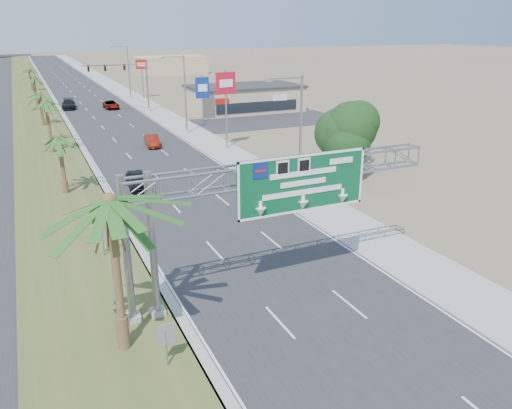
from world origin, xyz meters
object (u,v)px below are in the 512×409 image
object	(u,v)px
palm_near	(109,202)
pole_sign_red_near	(226,88)
store_building	(245,99)
signal_mast	(135,83)
car_mid_lane	(152,141)
car_right_lane	(111,105)
sign_gantry	(271,184)
pole_sign_blue	(202,89)
car_far	(69,104)
pole_sign_red_far	(142,67)
car_left_lane	(137,180)

from	to	relation	value
palm_near	pole_sign_red_near	distance (m)	38.12
store_building	signal_mast	bearing A→B (deg)	160.46
car_mid_lane	car_right_lane	size ratio (longest dim) A/B	0.87
sign_gantry	store_building	xyz separation A→B (m)	(23.06, 56.07, -4.06)
store_building	car_mid_lane	bearing A→B (deg)	-136.47
palm_near	store_building	bearing A→B (deg)	61.72
palm_near	car_mid_lane	size ratio (longest dim) A/B	2.01
signal_mast	store_building	distance (m)	18.08
car_right_lane	pole_sign_blue	distance (m)	21.71
car_far	pole_sign_red_far	xyz separation A→B (m)	(14.69, 7.46, 5.19)
car_mid_lane	car_far	size ratio (longest dim) A/B	0.76
store_building	pole_sign_blue	size ratio (longest dim) A/B	2.68
sign_gantry	pole_sign_red_near	xyz separation A→B (m)	(10.06, 31.57, 0.93)
car_far	pole_sign_red_far	world-z (taller)	pole_sign_red_far
sign_gantry	car_right_lane	bearing A→B (deg)	87.42
car_right_lane	pole_sign_red_near	distance (m)	37.55
car_mid_lane	palm_near	bearing A→B (deg)	-99.58
signal_mast	pole_sign_red_near	distance (m)	30.79
pole_sign_red_near	store_building	bearing A→B (deg)	62.05
signal_mast	car_left_lane	xyz separation A→B (m)	(-8.75, -40.87, -4.10)
car_mid_lane	pole_sign_red_near	size ratio (longest dim) A/B	0.47
pole_sign_red_near	pole_sign_red_far	distance (m)	46.85
car_left_lane	pole_sign_red_far	world-z (taller)	pole_sign_red_far
store_building	car_mid_lane	xyz separation A→B (m)	(-20.50, -19.47, -1.31)
car_right_lane	pole_sign_red_near	world-z (taller)	pole_sign_red_near
palm_near	car_mid_lane	world-z (taller)	palm_near
palm_near	car_left_lane	xyz separation A→B (m)	(5.62, 23.10, -6.18)
palm_near	car_right_lane	world-z (taller)	palm_near
palm_near	pole_sign_blue	distance (m)	55.55
sign_gantry	car_far	distance (m)	71.22
car_far	signal_mast	bearing A→B (deg)	-36.13
car_left_lane	car_mid_lane	size ratio (longest dim) A/B	1.05
sign_gantry	car_far	world-z (taller)	sign_gantry
store_building	car_left_lane	bearing A→B (deg)	-126.24
store_building	pole_sign_red_near	bearing A→B (deg)	-117.95
palm_near	pole_sign_red_near	world-z (taller)	pole_sign_red_near
car_right_lane	palm_near	bearing A→B (deg)	-100.12
store_building	pole_sign_blue	distance (m)	12.19
pole_sign_blue	palm_near	bearing A→B (deg)	-112.77
sign_gantry	car_left_lane	bearing A→B (deg)	96.78
palm_near	car_left_lane	bearing A→B (deg)	76.32
signal_mast	car_far	bearing A→B (deg)	137.81
palm_near	pole_sign_red_far	size ratio (longest dim) A/B	1.10
car_left_lane	pole_sign_red_near	bearing A→B (deg)	43.06
car_far	car_right_lane	bearing A→B (deg)	-18.40
signal_mast	car_right_lane	world-z (taller)	signal_mast
pole_sign_red_near	palm_near	bearing A→B (deg)	-118.52
palm_near	pole_sign_blue	xyz separation A→B (m)	(21.49, 51.18, -2.13)
car_mid_lane	car_far	world-z (taller)	car_far
signal_mast	pole_sign_blue	distance (m)	14.64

